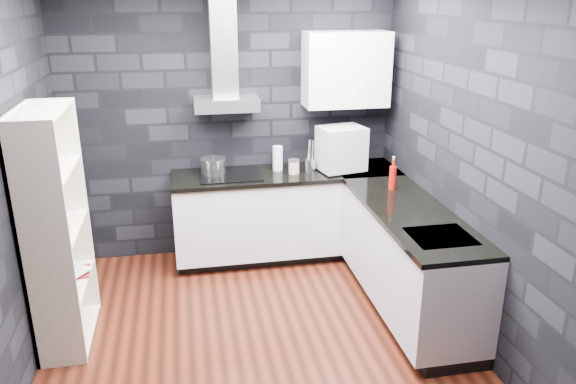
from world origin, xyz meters
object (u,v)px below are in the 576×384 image
object	(u,v)px
utensil_crock	(310,165)
appliance_garage	(341,148)
pot	(213,167)
storage_jar	(294,167)
red_bottle	(393,178)
glass_vase	(278,158)
fruit_bowl	(53,232)
bookshelf	(57,230)

from	to	relation	value
utensil_crock	appliance_garage	size ratio (longest dim) A/B	0.32
pot	storage_jar	distance (m)	0.77
pot	red_bottle	world-z (taller)	red_bottle
glass_vase	fruit_bowl	distance (m)	2.24
appliance_garage	red_bottle	xyz separation A→B (m)	(0.29, -0.62, -0.12)
utensil_crock	appliance_garage	distance (m)	0.34
glass_vase	bookshelf	bearing A→B (deg)	-148.22
pot	red_bottle	bearing A→B (deg)	-25.18
glass_vase	fruit_bowl	world-z (taller)	glass_vase
storage_jar	pot	bearing A→B (deg)	172.71
pot	storage_jar	size ratio (longest dim) A/B	1.90
glass_vase	utensil_crock	world-z (taller)	glass_vase
appliance_garage	fruit_bowl	bearing A→B (deg)	-166.69
storage_jar	red_bottle	world-z (taller)	red_bottle
red_bottle	storage_jar	bearing A→B (deg)	140.85
glass_vase	fruit_bowl	bearing A→B (deg)	-145.58
red_bottle	bookshelf	size ratio (longest dim) A/B	0.12
appliance_garage	fruit_bowl	xyz separation A→B (m)	(-2.44, -1.13, -0.19)
glass_vase	red_bottle	xyz separation A→B (m)	(0.89, -0.75, -0.01)
storage_jar	bookshelf	bearing A→B (deg)	-152.95
appliance_garage	storage_jar	bearing A→B (deg)	168.23
bookshelf	glass_vase	bearing A→B (deg)	21.43
pot	utensil_crock	xyz separation A→B (m)	(0.92, -0.08, -0.01)
storage_jar	fruit_bowl	xyz separation A→B (m)	(-1.98, -1.13, -0.02)
appliance_garage	bookshelf	distance (m)	2.65
utensil_crock	storage_jar	bearing A→B (deg)	-175.43
bookshelf	fruit_bowl	bearing A→B (deg)	-100.35
glass_vase	utensil_crock	xyz separation A→B (m)	(0.30, -0.12, -0.05)
storage_jar	fruit_bowl	size ratio (longest dim) A/B	0.51
storage_jar	appliance_garage	size ratio (longest dim) A/B	0.29
storage_jar	utensil_crock	world-z (taller)	utensil_crock
utensil_crock	fruit_bowl	bearing A→B (deg)	-151.86
pot	appliance_garage	xyz separation A→B (m)	(1.23, -0.10, 0.14)
glass_vase	bookshelf	size ratio (longest dim) A/B	0.13
red_bottle	fruit_bowl	distance (m)	2.79
storage_jar	red_bottle	xyz separation A→B (m)	(0.76, -0.62, 0.04)
glass_vase	pot	bearing A→B (deg)	-176.86
utensil_crock	bookshelf	xyz separation A→B (m)	(-2.14, -1.02, -0.07)
utensil_crock	red_bottle	world-z (taller)	red_bottle
appliance_garage	red_bottle	bearing A→B (deg)	-75.94
fruit_bowl	glass_vase	bearing A→B (deg)	34.42
pot	bookshelf	bearing A→B (deg)	-137.65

